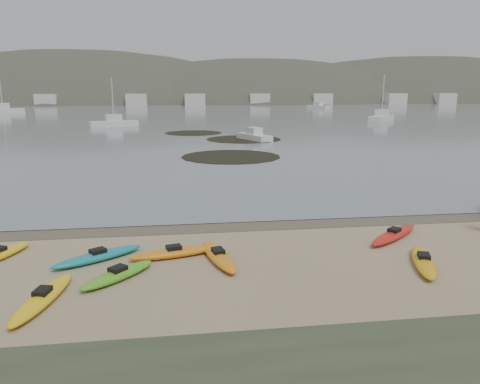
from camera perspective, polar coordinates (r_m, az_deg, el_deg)
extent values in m
plane|color=tan|center=(22.21, 0.00, -3.78)|extent=(600.00, 600.00, 0.00)
plane|color=brown|center=(21.92, 0.11, -3.99)|extent=(60.00, 60.00, 0.00)
plane|color=slate|center=(321.17, -7.53, 11.46)|extent=(1200.00, 1200.00, 0.00)
ellipsoid|color=red|center=(20.96, 18.26, -4.96)|extent=(3.40, 2.98, 0.34)
ellipsoid|color=yellow|center=(15.41, -22.89, -11.79)|extent=(1.47, 3.76, 0.34)
ellipsoid|color=orange|center=(17.51, -2.68, -7.81)|extent=(1.43, 3.65, 0.34)
ellipsoid|color=gold|center=(18.22, 21.46, -7.87)|extent=(1.86, 3.47, 0.34)
ellipsoid|color=orange|center=(17.99, -8.05, -7.35)|extent=(3.49, 1.49, 0.34)
ellipsoid|color=teal|center=(18.23, -16.90, -7.51)|extent=(3.34, 2.57, 0.34)
ellipsoid|color=#54B223|center=(16.36, -14.64, -9.73)|extent=(2.59, 2.69, 0.34)
cylinder|color=black|center=(43.07, -1.12, 4.32)|extent=(9.11, 9.11, 0.04)
cylinder|color=black|center=(57.63, 0.46, 6.44)|extent=(9.15, 9.15, 0.04)
cylinder|color=black|center=(65.81, -5.72, 7.16)|extent=(7.82, 7.82, 0.04)
cube|color=silver|center=(78.75, -15.11, 8.05)|extent=(7.81, 4.33, 1.05)
cube|color=silver|center=(56.70, 1.73, 6.73)|extent=(3.69, 6.07, 0.82)
cube|color=silver|center=(92.73, 16.86, 8.62)|extent=(7.30, 7.78, 1.17)
cube|color=silver|center=(127.64, -26.93, 8.81)|extent=(9.93, 5.86, 1.34)
cube|color=silver|center=(142.59, 9.50, 10.20)|extent=(5.43, 7.56, 1.05)
ellipsoid|color=#384235|center=(221.49, -18.89, 5.71)|extent=(220.00, 120.00, 80.00)
ellipsoid|color=#384235|center=(215.56, 2.29, 6.93)|extent=(200.00, 110.00, 68.00)
ellipsoid|color=#384235|center=(254.05, 21.23, 6.55)|extent=(230.00, 130.00, 76.00)
cube|color=beige|center=(170.68, -21.50, 10.38)|extent=(7.00, 5.00, 4.00)
cube|color=beige|center=(166.83, -13.32, 10.88)|extent=(7.00, 5.00, 4.00)
cube|color=beige|center=(166.39, -4.91, 11.16)|extent=(7.00, 5.00, 4.00)
cube|color=beige|center=(169.38, 3.38, 11.21)|extent=(7.00, 5.00, 4.00)
cube|color=beige|center=(175.63, 11.23, 11.05)|extent=(7.00, 5.00, 4.00)
cube|color=beige|center=(184.81, 18.41, 10.72)|extent=(7.00, 5.00, 4.00)
cube|color=beige|center=(196.51, 24.80, 10.29)|extent=(7.00, 5.00, 4.00)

